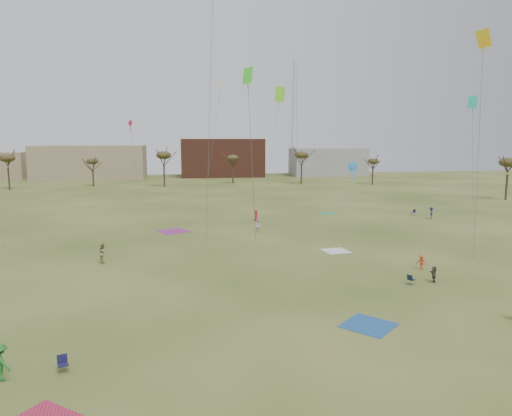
{
  "coord_description": "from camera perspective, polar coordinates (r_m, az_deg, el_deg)",
  "views": [
    {
      "loc": [
        -6.3,
        -29.97,
        11.84
      ],
      "look_at": [
        0.0,
        12.0,
        5.5
      ],
      "focal_mm": 32.3,
      "sensor_mm": 36.0,
      "label": 1
    }
  ],
  "objects": [
    {
      "name": "camp_chair_center",
      "position": [
        40.4,
        18.66,
        -8.62
      ],
      "size": [
        0.72,
        0.7,
        0.87
      ],
      "rotation": [
        0.0,
        0.0,
        2.07
      ],
      "color": "#152039",
      "rests_on": "ground"
    },
    {
      "name": "spectator_mid_e",
      "position": [
        59.14,
        0.27,
        -2.25
      ],
      "size": [
        0.93,
        0.81,
        1.64
      ],
      "primitive_type": "imported",
      "rotation": [
        0.0,
        0.0,
        6.02
      ],
      "color": "silver",
      "rests_on": "ground"
    },
    {
      "name": "camp_chair_right",
      "position": [
        76.91,
        18.89,
        -0.63
      ],
      "size": [
        0.67,
        0.64,
        0.87
      ],
      "rotation": [
        0.0,
        0.0,
        5.0
      ],
      "color": "#171336",
      "rests_on": "ground"
    },
    {
      "name": "tree_line",
      "position": [
        109.25,
        -6.76,
        5.94
      ],
      "size": [
        117.44,
        49.32,
        8.91
      ],
      "color": "#3A2B1E",
      "rests_on": "ground"
    },
    {
      "name": "flyer_mid_b",
      "position": [
        45.12,
        19.79,
        -6.3
      ],
      "size": [
        0.95,
        1.05,
        1.41
      ],
      "primitive_type": "imported",
      "rotation": [
        0.0,
        0.0,
        5.32
      ],
      "color": "#CB4C26",
      "rests_on": "ground"
    },
    {
      "name": "blanket_blue",
      "position": [
        31.36,
        13.74,
        -13.94
      ],
      "size": [
        4.15,
        4.15,
        0.03
      ],
      "primitive_type": "cube",
      "rotation": [
        0.0,
        0.0,
        2.32
      ],
      "color": "#24569C",
      "rests_on": "ground"
    },
    {
      "name": "flyer_far_b",
      "position": [
        67.58,
        -0.01,
        -0.91
      ],
      "size": [
        0.77,
        0.92,
        1.6
      ],
      "primitive_type": "imported",
      "rotation": [
        0.0,
        0.0,
        1.18
      ],
      "color": "red",
      "rests_on": "ground"
    },
    {
      "name": "kites_aloft",
      "position": [
        59.8,
        -0.43,
        14.9
      ],
      "size": [
        65.42,
        64.05,
        26.81
      ],
      "color": "#EB1B49",
      "rests_on": "ground"
    },
    {
      "name": "flyer_far_c",
      "position": [
        74.14,
        20.85,
        -0.57
      ],
      "size": [
        1.15,
        1.31,
        1.75
      ],
      "primitive_type": "imported",
      "rotation": [
        0.0,
        0.0,
        4.16
      ],
      "color": "navy",
      "rests_on": "ground"
    },
    {
      "name": "ground",
      "position": [
        32.84,
        3.19,
        -12.65
      ],
      "size": [
        260.0,
        260.0,
        0.0
      ],
      "primitive_type": "plane",
      "color": "#364C17",
      "rests_on": "ground"
    },
    {
      "name": "building_grey",
      "position": [
        155.22,
        8.87,
        5.68
      ],
      "size": [
        24.0,
        12.0,
        9.0
      ],
      "primitive_type": "cube",
      "color": "gray",
      "rests_on": "ground"
    },
    {
      "name": "blanket_cream",
      "position": [
        50.21,
        9.86,
        -5.27
      ],
      "size": [
        2.96,
        2.96,
        0.03
      ],
      "primitive_type": "cube",
      "rotation": [
        0.0,
        0.0,
        0.17
      ],
      "color": "white",
      "rests_on": "ground"
    },
    {
      "name": "radio_tower",
      "position": [
        159.34,
        4.73,
        11.12
      ],
      "size": [
        1.51,
        1.72,
        41.0
      ],
      "color": "#9EA3A8",
      "rests_on": "ground"
    },
    {
      "name": "spectator_fore_c",
      "position": [
        41.57,
        21.16,
        -7.65
      ],
      "size": [
        0.72,
        1.34,
        1.37
      ],
      "primitive_type": "imported",
      "rotation": [
        0.0,
        0.0,
        4.45
      ],
      "color": "#4E4138",
      "rests_on": "ground"
    },
    {
      "name": "blanket_olive",
      "position": [
        75.06,
        8.86,
        -0.68
      ],
      "size": [
        3.2,
        3.2,
        0.03
      ],
      "primitive_type": "cube",
      "rotation": [
        0.0,
        0.0,
        1.31
      ],
      "color": "#379957",
      "rests_on": "ground"
    },
    {
      "name": "spectator_fore_b",
      "position": [
        47.02,
        -18.41,
        -5.32
      ],
      "size": [
        0.93,
        1.09,
        1.93
      ],
      "primitive_type": "imported",
      "rotation": [
        0.0,
        0.0,
        1.81
      ],
      "color": "#9A9262",
      "rests_on": "ground"
    },
    {
      "name": "flyer_near_center",
      "position": [
        27.06,
        -29.05,
        -16.35
      ],
      "size": [
        1.4,
        1.32,
        1.9
      ],
      "primitive_type": "imported",
      "rotation": [
        0.0,
        0.0,
        2.47
      ],
      "color": "#257028",
      "rests_on": "ground"
    },
    {
      "name": "building_tan",
      "position": [
        147.94,
        -19.81,
        5.35
      ],
      "size": [
        32.0,
        14.0,
        10.0
      ],
      "primitive_type": "cube",
      "color": "#937F60",
      "rests_on": "ground"
    },
    {
      "name": "building_brick",
      "position": [
        150.51,
        -4.25,
        6.25
      ],
      "size": [
        26.0,
        16.0,
        12.0
      ],
      "primitive_type": "cube",
      "color": "brown",
      "rests_on": "ground"
    },
    {
      "name": "camp_chair_left",
      "position": [
        26.86,
        -22.77,
        -17.74
      ],
      "size": [
        0.66,
        0.69,
        0.87
      ],
      "rotation": [
        0.0,
        0.0,
        0.37
      ],
      "color": "#17153C",
      "rests_on": "ground"
    },
    {
      "name": "blanket_plum",
      "position": [
        60.85,
        -10.24,
        -2.86
      ],
      "size": [
        4.63,
        4.63,
        0.03
      ],
      "primitive_type": "cube",
      "rotation": [
        0.0,
        0.0,
        2.05
      ],
      "color": "#922D7C",
      "rests_on": "ground"
    }
  ]
}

